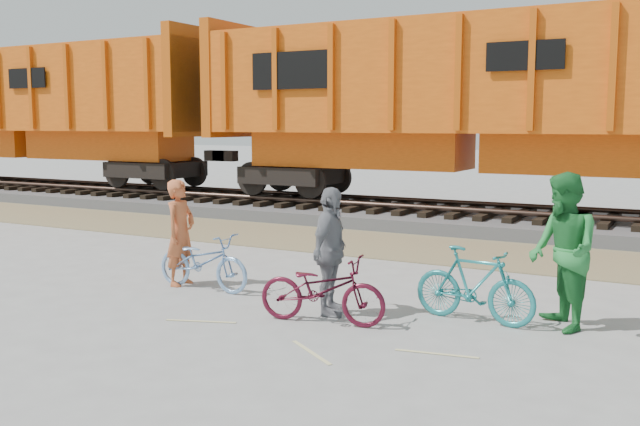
{
  "coord_description": "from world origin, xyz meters",
  "views": [
    {
      "loc": [
        4.44,
        -7.65,
        2.44
      ],
      "look_at": [
        -0.57,
        1.5,
        1.14
      ],
      "focal_mm": 40.0,
      "sensor_mm": 36.0,
      "label": 1
    }
  ],
  "objects_px": {
    "person_solo": "(180,233)",
    "hopper_car_center": "(478,100)",
    "hopper_car_left": "(39,107)",
    "person_man": "(563,252)",
    "bicycle_blue": "(203,261)",
    "bicycle_maroon": "(322,289)",
    "person_woman": "(330,252)",
    "bicycle_teal": "(474,285)"
  },
  "relations": [
    {
      "from": "bicycle_maroon",
      "to": "person_solo",
      "type": "bearing_deg",
      "value": 65.24
    },
    {
      "from": "hopper_car_center",
      "to": "bicycle_maroon",
      "type": "height_order",
      "value": "hopper_car_center"
    },
    {
      "from": "hopper_car_left",
      "to": "person_woman",
      "type": "xyz_separation_m",
      "value": [
        15.67,
        -8.74,
        -2.18
      ]
    },
    {
      "from": "hopper_car_left",
      "to": "bicycle_maroon",
      "type": "xyz_separation_m",
      "value": [
        15.77,
        -9.14,
        -2.58
      ]
    },
    {
      "from": "bicycle_maroon",
      "to": "hopper_car_left",
      "type": "bearing_deg",
      "value": 51.31
    },
    {
      "from": "bicycle_maroon",
      "to": "person_woman",
      "type": "bearing_deg",
      "value": 5.43
    },
    {
      "from": "bicycle_teal",
      "to": "person_man",
      "type": "height_order",
      "value": "person_man"
    },
    {
      "from": "bicycle_maroon",
      "to": "hopper_car_center",
      "type": "bearing_deg",
      "value": -3.77
    },
    {
      "from": "bicycle_teal",
      "to": "person_woman",
      "type": "relative_size",
      "value": 0.94
    },
    {
      "from": "person_solo",
      "to": "person_man",
      "type": "bearing_deg",
      "value": -91.06
    },
    {
      "from": "person_woman",
      "to": "hopper_car_left",
      "type": "bearing_deg",
      "value": 53.28
    },
    {
      "from": "bicycle_maroon",
      "to": "person_woman",
      "type": "height_order",
      "value": "person_woman"
    },
    {
      "from": "person_solo",
      "to": "person_man",
      "type": "relative_size",
      "value": 0.86
    },
    {
      "from": "bicycle_blue",
      "to": "person_solo",
      "type": "relative_size",
      "value": 1.0
    },
    {
      "from": "hopper_car_left",
      "to": "bicycle_teal",
      "type": "height_order",
      "value": "hopper_car_left"
    },
    {
      "from": "hopper_car_center",
      "to": "person_woman",
      "type": "xyz_separation_m",
      "value": [
        0.67,
        -8.74,
        -2.18
      ]
    },
    {
      "from": "hopper_car_center",
      "to": "bicycle_blue",
      "type": "xyz_separation_m",
      "value": [
        -1.63,
        -8.39,
        -2.58
      ]
    },
    {
      "from": "bicycle_blue",
      "to": "bicycle_maroon",
      "type": "bearing_deg",
      "value": -105.51
    },
    {
      "from": "person_solo",
      "to": "person_woman",
      "type": "bearing_deg",
      "value": -103.25
    },
    {
      "from": "person_man",
      "to": "bicycle_teal",
      "type": "bearing_deg",
      "value": -110.91
    },
    {
      "from": "bicycle_blue",
      "to": "bicycle_teal",
      "type": "xyz_separation_m",
      "value": [
        4.03,
        0.21,
        0.04
      ]
    },
    {
      "from": "person_man",
      "to": "person_woman",
      "type": "bearing_deg",
      "value": -106.72
    },
    {
      "from": "hopper_car_left",
      "to": "bicycle_teal",
      "type": "bearing_deg",
      "value": -25.19
    },
    {
      "from": "person_solo",
      "to": "person_woman",
      "type": "xyz_separation_m",
      "value": [
        2.81,
        -0.44,
        0.02
      ]
    },
    {
      "from": "bicycle_teal",
      "to": "person_man",
      "type": "relative_size",
      "value": 0.83
    },
    {
      "from": "hopper_car_left",
      "to": "person_man",
      "type": "bearing_deg",
      "value": -23.45
    },
    {
      "from": "hopper_car_left",
      "to": "person_woman",
      "type": "bearing_deg",
      "value": -29.13
    },
    {
      "from": "hopper_car_left",
      "to": "person_woman",
      "type": "height_order",
      "value": "hopper_car_left"
    },
    {
      "from": "hopper_car_center",
      "to": "bicycle_teal",
      "type": "distance_m",
      "value": 8.89
    },
    {
      "from": "bicycle_maroon",
      "to": "person_solo",
      "type": "xyz_separation_m",
      "value": [
        -2.91,
        0.84,
        0.38
      ]
    },
    {
      "from": "bicycle_blue",
      "to": "bicycle_teal",
      "type": "distance_m",
      "value": 4.04
    },
    {
      "from": "hopper_car_left",
      "to": "person_man",
      "type": "relative_size",
      "value": 7.43
    },
    {
      "from": "hopper_car_center",
      "to": "person_solo",
      "type": "height_order",
      "value": "hopper_car_center"
    },
    {
      "from": "hopper_car_center",
      "to": "person_man",
      "type": "distance_m",
      "value": 8.91
    },
    {
      "from": "hopper_car_center",
      "to": "bicycle_teal",
      "type": "bearing_deg",
      "value": -73.68
    },
    {
      "from": "bicycle_blue",
      "to": "bicycle_maroon",
      "type": "relative_size",
      "value": 1.0
    },
    {
      "from": "person_solo",
      "to": "hopper_car_center",
      "type": "bearing_deg",
      "value": -18.74
    },
    {
      "from": "person_man",
      "to": "person_woman",
      "type": "relative_size",
      "value": 1.14
    },
    {
      "from": "hopper_car_center",
      "to": "bicycle_teal",
      "type": "height_order",
      "value": "hopper_car_center"
    },
    {
      "from": "hopper_car_center",
      "to": "bicycle_blue",
      "type": "distance_m",
      "value": 8.93
    },
    {
      "from": "bicycle_maroon",
      "to": "person_man",
      "type": "bearing_deg",
      "value": -74.84
    },
    {
      "from": "bicycle_blue",
      "to": "person_woman",
      "type": "relative_size",
      "value": 0.98
    }
  ]
}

